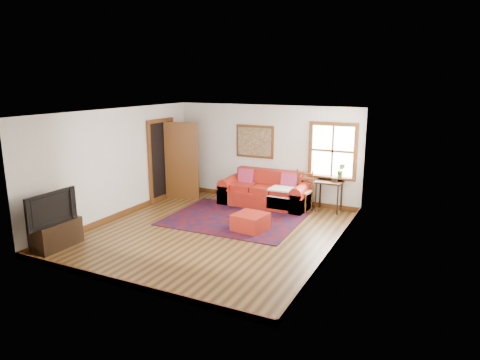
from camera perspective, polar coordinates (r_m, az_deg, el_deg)
The scene contains 13 objects.
ground at distance 9.04m, azimuth -3.50°, elevation -6.96°, with size 5.50×5.50×0.00m, color #3B240F.
room_envelope at distance 8.63m, azimuth -3.61°, elevation 3.42°, with size 5.04×5.54×2.52m.
window at distance 10.51m, azimuth 12.34°, elevation 3.04°, with size 1.18×0.20×1.38m.
doorway at distance 11.37m, azimuth -8.81°, elevation 2.69°, with size 0.89×1.08×2.14m.
framed_artwork at distance 11.16m, azimuth 1.97°, elevation 5.15°, with size 1.05×0.07×0.85m.
persian_rug at distance 9.86m, azimuth -0.76°, elevation -5.14°, with size 2.94×2.35×0.02m, color #4F0B0C.
red_leather_sofa at distance 10.86m, azimuth 3.39°, elevation -1.88°, with size 2.24×0.93×0.88m.
red_ottoman at distance 9.08m, azimuth 1.39°, elevation -5.63°, with size 0.63×0.63×0.36m, color #A42115.
side_table at distance 10.48m, azimuth 11.80°, elevation -0.81°, with size 0.63×0.47×0.75m.
ladder_back_chair at distance 10.46m, azimuth 8.30°, elevation -1.20°, with size 0.50×0.49×0.99m.
media_cabinet at distance 8.88m, azimuth -23.28°, elevation -6.68°, with size 0.42×0.93×0.51m, color black.
television at distance 8.61m, azimuth -24.27°, elevation -3.41°, with size 1.08×0.14×0.62m, color black.
candle_hurricane at distance 8.98m, azimuth -21.47°, elevation -4.02°, with size 0.12×0.12×0.18m.
Camera 1 is at (4.23, -7.36, 3.12)m, focal length 32.00 mm.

